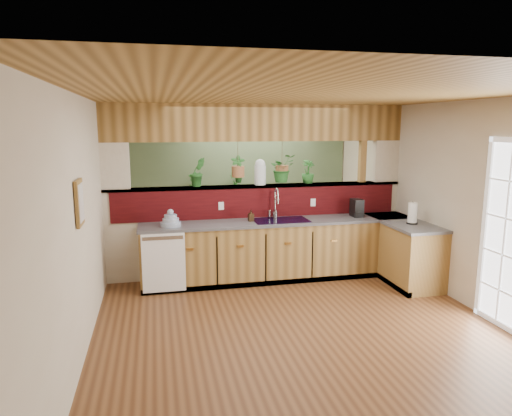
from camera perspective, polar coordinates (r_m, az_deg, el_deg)
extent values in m
cube|color=brown|center=(6.08, 3.24, -11.83)|extent=(4.60, 7.00, 0.01)
cube|color=brown|center=(5.64, 3.51, 13.45)|extent=(4.60, 7.00, 0.01)
cube|color=beige|center=(9.10, -2.67, 4.05)|extent=(4.60, 0.02, 2.60)
cube|color=beige|center=(2.65, 25.02, -12.55)|extent=(4.60, 0.02, 2.60)
cube|color=beige|center=(5.56, -20.10, -0.58)|extent=(0.02, 7.00, 2.60)
cube|color=beige|center=(6.72, 22.60, 1.04)|extent=(0.02, 7.00, 2.60)
cube|color=beige|center=(7.13, 0.35, -2.79)|extent=(4.60, 0.15, 1.35)
cube|color=#3C070A|center=(6.96, 0.51, 0.67)|extent=(4.40, 0.02, 0.45)
cube|color=brown|center=(7.00, 0.35, 2.76)|extent=(4.60, 0.21, 0.04)
cube|color=brown|center=(6.94, 0.36, 10.60)|extent=(4.60, 0.15, 0.55)
cube|color=beige|center=(6.81, -17.20, 4.89)|extent=(0.40, 0.15, 0.70)
cube|color=beige|center=(7.71, 15.83, 5.53)|extent=(0.40, 0.15, 0.70)
cube|color=brown|center=(7.57, 13.01, 2.53)|extent=(0.10, 0.10, 2.60)
cube|color=brown|center=(7.00, 0.35, 2.76)|extent=(4.60, 0.21, 0.04)
cube|color=brown|center=(6.94, 0.36, 10.60)|extent=(4.60, 0.15, 0.55)
cube|color=#556C4A|center=(9.08, -2.65, 4.03)|extent=(4.55, 0.02, 2.55)
cube|color=brown|center=(6.89, 3.08, -5.36)|extent=(4.10, 0.60, 0.86)
cube|color=#4A4A4F|center=(6.79, 3.11, -1.70)|extent=(4.14, 0.64, 0.04)
cube|color=brown|center=(7.17, 17.69, -5.21)|extent=(0.60, 1.48, 0.86)
cube|color=#4A4A4F|center=(7.07, 17.89, -1.70)|extent=(0.64, 1.52, 0.04)
cube|color=brown|center=(7.54, 16.03, -4.38)|extent=(0.60, 0.60, 0.86)
cube|color=#4A4A4F|center=(7.44, 16.20, -1.02)|extent=(0.64, 0.64, 0.04)
cube|color=black|center=(6.76, 3.67, -9.14)|extent=(4.10, 0.06, 0.08)
cube|color=black|center=(7.16, 15.63, -8.40)|extent=(0.06, 1.48, 0.08)
cube|color=white|center=(6.35, -11.46, -6.74)|extent=(0.58, 0.02, 0.82)
cube|color=#B7B7B2|center=(6.24, -11.57, -3.70)|extent=(0.54, 0.01, 0.05)
cube|color=black|center=(6.79, 3.11, -1.65)|extent=(0.82, 0.50, 0.03)
cube|color=black|center=(6.76, 1.55, -2.43)|extent=(0.34, 0.40, 0.16)
cube|color=black|center=(6.86, 4.64, -2.28)|extent=(0.34, 0.40, 0.16)
cube|color=brown|center=(4.73, -21.21, 0.63)|extent=(0.03, 0.35, 0.45)
cube|color=silver|center=(4.73, -21.03, 0.63)|extent=(0.01, 0.27, 0.37)
cylinder|color=#B7B7B2|center=(6.95, 2.41, -0.81)|extent=(0.07, 0.07, 0.10)
cylinder|color=#B7B7B2|center=(6.92, 2.42, 0.65)|extent=(0.02, 0.02, 0.28)
torus|color=#B7B7B2|center=(6.83, 2.58, 1.71)|extent=(0.21, 0.05, 0.20)
cylinder|color=#B7B7B2|center=(6.76, 2.77, 1.01)|extent=(0.02, 0.02, 0.12)
cylinder|color=#B7B7B2|center=(6.93, 1.69, -0.68)|extent=(0.03, 0.03, 0.10)
cylinder|color=#8D9BB6|center=(6.46, -10.60, -2.00)|extent=(0.28, 0.28, 0.06)
cylinder|color=#8D9BB6|center=(6.45, -10.62, -1.51)|extent=(0.23, 0.23, 0.05)
cylinder|color=#8D9BB6|center=(6.44, -10.63, -1.05)|extent=(0.18, 0.18, 0.05)
sphere|color=#8D9BB6|center=(6.43, -10.65, -0.51)|extent=(0.09, 0.09, 0.09)
imported|color=#362513|center=(6.68, -0.64, -0.95)|extent=(0.08, 0.09, 0.17)
cube|color=black|center=(7.20, 12.48, 0.03)|extent=(0.14, 0.24, 0.27)
cube|color=black|center=(7.14, 12.72, -0.80)|extent=(0.13, 0.09, 0.09)
cylinder|color=silver|center=(7.16, 12.64, -0.47)|extent=(0.07, 0.07, 0.07)
cylinder|color=black|center=(6.90, 18.91, -1.79)|extent=(0.15, 0.15, 0.02)
cylinder|color=#B7B7B2|center=(6.87, 18.99, -0.54)|extent=(0.02, 0.02, 0.33)
cylinder|color=white|center=(6.87, 18.99, -0.54)|extent=(0.13, 0.13, 0.28)
cylinder|color=silver|center=(6.99, 0.52, 4.12)|extent=(0.18, 0.18, 0.29)
sphere|color=silver|center=(6.97, 0.52, 5.49)|extent=(0.16, 0.16, 0.16)
imported|color=#1F551E|center=(6.83, -7.29, 4.48)|extent=(0.29, 0.26, 0.43)
imported|color=#1F551E|center=(7.19, 6.50, 4.53)|extent=(0.25, 0.25, 0.37)
cylinder|color=brown|center=(6.89, -2.28, 6.68)|extent=(0.01, 0.01, 0.39)
cylinder|color=brown|center=(6.91, -2.26, 4.57)|extent=(0.19, 0.19, 0.17)
imported|color=#1F551E|center=(6.89, -2.28, 6.61)|extent=(0.24, 0.19, 0.41)
cylinder|color=brown|center=(7.04, 3.28, 6.73)|extent=(0.01, 0.01, 0.39)
cylinder|color=brown|center=(7.07, 3.26, 4.65)|extent=(0.20, 0.20, 0.17)
imported|color=#1F551E|center=(7.05, 3.28, 6.71)|extent=(0.48, 0.45, 0.43)
cube|color=black|center=(8.93, -4.47, -1.29)|extent=(1.39, 0.86, 0.91)
imported|color=#1F551E|center=(8.77, -7.64, 2.96)|extent=(0.26, 0.19, 0.46)
imported|color=#1F551E|center=(8.87, -2.53, 3.05)|extent=(0.28, 0.28, 0.44)
imported|color=#1F551E|center=(8.29, 5.19, -3.01)|extent=(0.78, 0.70, 0.77)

